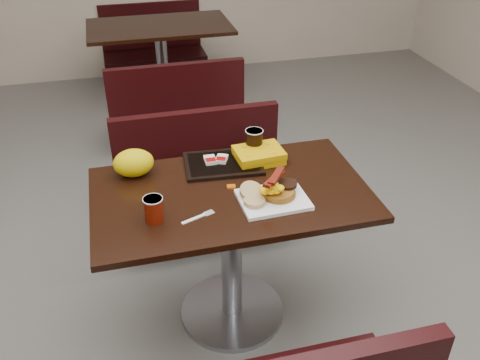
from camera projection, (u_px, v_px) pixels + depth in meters
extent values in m
cube|color=slate|center=(232.00, 312.00, 2.67)|extent=(6.00, 7.00, 0.01)
cube|color=white|center=(273.00, 200.00, 2.20)|extent=(0.29, 0.23, 0.02)
cylinder|color=#8F6617|center=(279.00, 192.00, 2.20)|extent=(0.16, 0.16, 0.03)
cylinder|color=black|center=(287.00, 184.00, 2.22)|extent=(0.09, 0.09, 0.01)
ellipsoid|color=#FFE505|center=(273.00, 188.00, 2.16)|extent=(0.10, 0.09, 0.05)
cylinder|color=tan|center=(254.00, 201.00, 2.16)|extent=(0.12, 0.12, 0.02)
cylinder|color=tan|center=(251.00, 191.00, 2.20)|extent=(0.11, 0.11, 0.06)
cylinder|color=#961505|center=(154.00, 209.00, 2.06)|extent=(0.09, 0.09, 0.11)
cube|color=white|center=(305.00, 198.00, 2.22)|extent=(0.02, 0.18, 0.00)
cube|color=#B74C07|center=(231.00, 187.00, 2.29)|extent=(0.04, 0.03, 0.01)
cube|color=black|center=(223.00, 164.00, 2.45)|extent=(0.38, 0.28, 0.02)
cube|color=silver|center=(210.00, 160.00, 2.44)|extent=(0.05, 0.07, 0.02)
cube|color=silver|center=(222.00, 159.00, 2.45)|extent=(0.07, 0.08, 0.02)
cylinder|color=black|center=(254.00, 141.00, 2.50)|extent=(0.09, 0.09, 0.11)
cube|color=#CA9403|center=(259.00, 155.00, 2.47)|extent=(0.23, 0.18, 0.06)
ellipsoid|color=#D7C707|center=(134.00, 163.00, 2.35)|extent=(0.19, 0.15, 0.13)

